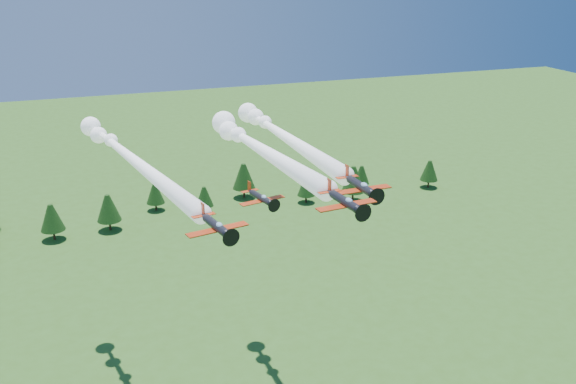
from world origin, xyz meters
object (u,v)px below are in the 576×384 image
object	(u,v)px
plane_left	(128,156)
plane_right	(281,134)
plane_slot	(261,198)
plane_lead	(256,146)

from	to	relation	value
plane_left	plane_right	distance (m)	25.05
plane_right	plane_slot	bearing A→B (deg)	-117.65
plane_left	plane_right	xyz separation A→B (m)	(24.51, -4.48, 2.61)
plane_lead	plane_right	xyz separation A→B (m)	(8.43, 13.61, -2.39)
plane_lead	plane_slot	xyz separation A→B (m)	(-1.69, -7.71, -4.95)
plane_slot	plane_lead	bearing A→B (deg)	64.96
plane_right	plane_slot	size ratio (longest dim) A/B	7.13
plane_left	plane_right	world-z (taller)	plane_right
plane_right	plane_slot	world-z (taller)	plane_right
plane_slot	plane_left	bearing A→B (deg)	106.49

